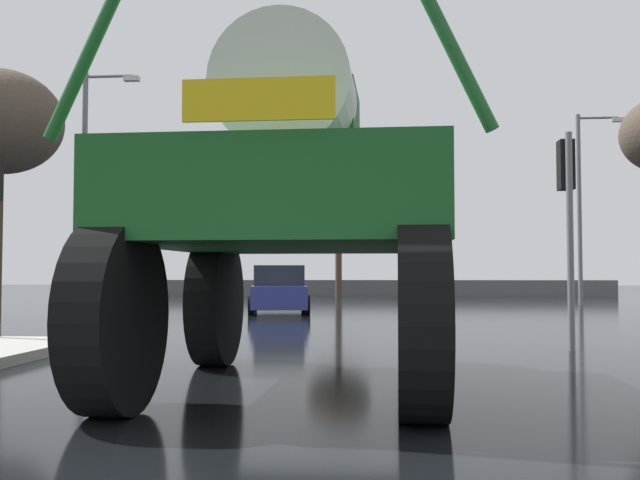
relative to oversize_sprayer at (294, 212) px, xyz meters
name	(u,v)px	position (x,y,z in m)	size (l,w,h in m)	color
ground_plane	(336,319)	(-0.33, 12.29, -1.95)	(120.00, 120.00, 0.00)	black
oversize_sprayer	(294,212)	(0.00, 0.00, 0.00)	(4.00, 5.40, 4.62)	black
sedan_ahead	(279,291)	(-2.38, 15.32, -1.24)	(2.33, 4.30, 1.52)	navy
traffic_signal_near_right	(567,192)	(4.06, 4.40, 0.68)	(0.24, 0.54, 3.61)	slate
streetlight_far_left	(88,178)	(-8.70, 15.07, 2.46)	(1.91, 0.24, 7.93)	slate
streetlight_far_right	(583,198)	(9.05, 22.27, 2.38)	(1.94, 0.24, 7.75)	slate
bare_tree_left	(0,123)	(-10.30, 12.40, 3.77)	(3.63, 3.63, 7.29)	#473828
bare_tree_far_center	(338,198)	(-1.36, 29.63, 3.21)	(3.37, 3.37, 6.64)	#473828
roadside_barrier	(360,288)	(-0.33, 32.74, -1.50)	(27.77, 0.24, 0.90)	#59595B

